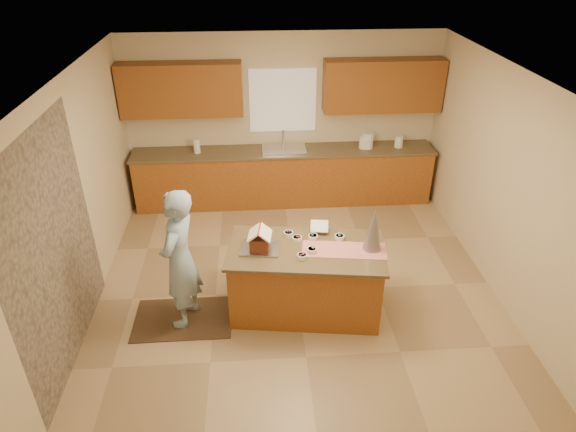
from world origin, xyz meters
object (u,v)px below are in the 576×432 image
object	(u,v)px
island_base	(306,281)
gingerbread_house	(260,240)
tinsel_tree	(373,229)
boy	(180,260)

from	to	relation	value
island_base	gingerbread_house	distance (m)	0.78
tinsel_tree	gingerbread_house	xyz separation A→B (m)	(-1.26, 0.08, -0.14)
boy	gingerbread_house	distance (m)	0.91
tinsel_tree	gingerbread_house	world-z (taller)	tinsel_tree
gingerbread_house	boy	bearing A→B (deg)	-172.70
boy	gingerbread_house	bearing A→B (deg)	113.99
island_base	tinsel_tree	world-z (taller)	tinsel_tree
island_base	boy	world-z (taller)	boy
island_base	gingerbread_house	world-z (taller)	gingerbread_house
boy	gingerbread_house	xyz separation A→B (m)	(0.89, 0.11, 0.14)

